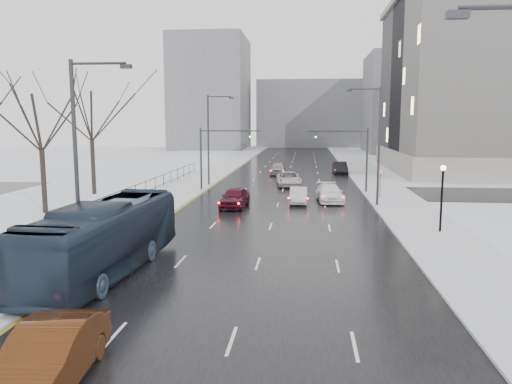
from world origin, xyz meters
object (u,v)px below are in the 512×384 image
(tree_park_d, at_px, (46,214))
(sedan_center_far, at_px, (278,168))
(streetlight_l_near, at_px, (80,155))
(no_uturn_sign, at_px, (381,175))
(sedan_center_near, at_px, (235,198))
(bus, at_px, (105,238))
(sedan_right_cross, at_px, (289,179))
(sedan_right_far, at_px, (330,193))
(tree_park_e, at_px, (95,195))
(streetlight_l_far, at_px, (210,135))
(streetlight_r_mid, at_px, (376,140))
(sedan_right_near, at_px, (298,195))
(mast_signal_right, at_px, (356,152))
(lamppost_r_mid, at_px, (442,189))
(mast_signal_left, at_px, (211,151))
(sedan_left_near, at_px, (49,357))
(sedan_right_distant, at_px, (340,168))

(tree_park_d, bearing_deg, sedan_center_far, 61.35)
(streetlight_l_near, distance_m, no_uturn_sign, 29.81)
(tree_park_d, xyz_separation_m, sedan_center_near, (14.30, 4.23, 0.87))
(bus, relative_size, sedan_right_cross, 2.20)
(bus, xyz_separation_m, sedan_right_far, (11.50, 22.48, -0.95))
(tree_park_d, xyz_separation_m, tree_park_e, (-0.40, 10.00, 0.00))
(streetlight_l_far, height_order, sedan_right_cross, streetlight_l_far)
(tree_park_e, xyz_separation_m, no_uturn_sign, (27.40, 0.00, 2.30))
(streetlight_r_mid, distance_m, sedan_right_near, 8.12)
(tree_park_e, bearing_deg, sedan_center_near, -21.43)
(tree_park_d, relative_size, mast_signal_right, 1.92)
(streetlight_r_mid, relative_size, sedan_right_near, 2.34)
(streetlight_l_near, bearing_deg, sedan_right_far, 60.21)
(tree_park_d, distance_m, lamppost_r_mid, 29.23)
(streetlight_l_far, distance_m, mast_signal_right, 16.07)
(bus, bearing_deg, sedan_center_near, 82.32)
(no_uturn_sign, xyz_separation_m, bus, (-16.20, -24.35, -0.54))
(streetlight_r_mid, relative_size, mast_signal_right, 1.54)
(tree_park_d, height_order, mast_signal_right, mast_signal_right)
(mast_signal_left, distance_m, sedan_center_near, 10.98)
(sedan_center_near, bearing_deg, mast_signal_left, 115.23)
(streetlight_l_near, height_order, sedan_center_near, streetlight_l_near)
(no_uturn_sign, height_order, sedan_right_near, no_uturn_sign)
(no_uturn_sign, xyz_separation_m, sedan_left_near, (-13.70, -34.30, -1.41))
(mast_signal_left, relative_size, sedan_center_near, 1.33)
(mast_signal_right, height_order, bus, mast_signal_right)
(sedan_left_near, distance_m, sedan_center_near, 28.55)
(mast_signal_right, bearing_deg, sedan_center_near, -137.94)
(bus, bearing_deg, mast_signal_right, 66.18)
(streetlight_l_far, bearing_deg, tree_park_e, -141.43)
(sedan_left_near, bearing_deg, sedan_center_far, 82.22)
(mast_signal_right, relative_size, mast_signal_left, 1.00)
(streetlight_r_mid, distance_m, sedan_center_near, 12.72)
(mast_signal_right, distance_m, no_uturn_sign, 4.77)
(sedan_right_near, height_order, sedan_right_far, sedan_right_far)
(bus, xyz_separation_m, sedan_right_cross, (7.50, 32.87, -0.94))
(streetlight_l_far, xyz_separation_m, sedan_left_near, (3.67, -42.30, -4.73))
(sedan_right_far, bearing_deg, mast_signal_right, 59.05)
(lamppost_r_mid, distance_m, sedan_right_cross, 24.94)
(no_uturn_sign, distance_m, sedan_right_far, 5.27)
(tree_park_e, relative_size, sedan_center_near, 2.76)
(mast_signal_left, distance_m, sedan_right_near, 11.97)
(sedan_right_near, bearing_deg, sedan_right_distant, 78.17)
(sedan_right_cross, bearing_deg, sedan_right_near, -89.17)
(streetlight_r_mid, distance_m, mast_signal_right, 8.18)
(streetlight_l_far, relative_size, no_uturn_sign, 3.70)
(streetlight_l_far, distance_m, sedan_right_near, 15.62)
(mast_signal_right, bearing_deg, sedan_center_far, 118.21)
(streetlight_l_near, distance_m, sedan_right_far, 25.95)
(streetlight_l_near, xyz_separation_m, mast_signal_left, (0.84, 28.00, -1.51))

